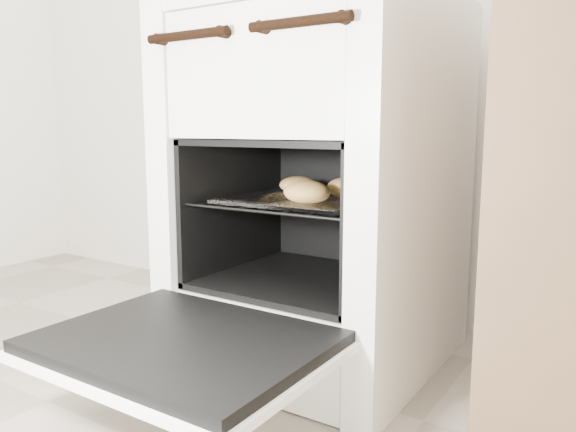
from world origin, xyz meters
name	(u,v)px	position (x,y,z in m)	size (l,w,h in m)	color
stove	(319,189)	(0.01, 1.20, 0.41)	(0.55, 0.61, 0.84)	white
oven_door	(184,345)	(0.01, 0.73, 0.18)	(0.49, 0.38, 0.03)	black
oven_rack	(306,201)	(0.01, 1.14, 0.39)	(0.40, 0.38, 0.01)	black
foil_sheet	(301,200)	(0.01, 1.12, 0.39)	(0.31, 0.27, 0.01)	white
baked_rolls	(319,189)	(0.05, 1.12, 0.42)	(0.27, 0.27, 0.05)	#DBA757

